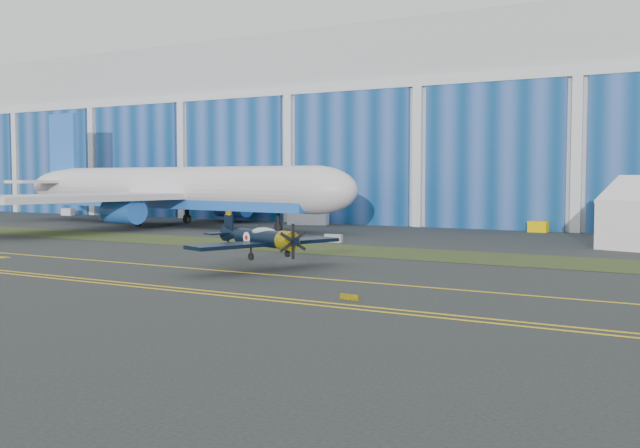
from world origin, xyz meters
The scene contains 14 objects.
ground centered at (0.00, 0.00, 0.00)m, with size 260.00×260.00×0.00m, color #2D302F.
grass_median centered at (0.00, 14.00, 0.02)m, with size 260.00×10.00×0.02m, color #475128.
hangar centered at (0.00, 71.79, 14.96)m, with size 220.00×45.70×30.00m.
taxiway_centreline centered at (0.00, -5.00, 0.01)m, with size 200.00×0.20×0.02m, color yellow.
edge_line_near centered at (0.00, -14.50, 0.01)m, with size 80.00×0.20×0.02m, color yellow.
edge_line_far centered at (0.00, -13.50, 0.01)m, with size 80.00×0.20×0.02m, color yellow.
guard_board_right centered at (22.00, -12.00, 0.17)m, with size 1.20×0.15×0.35m, color yellow.
warbird centered at (9.20, -2.74, 2.45)m, with size 14.45×15.81×3.85m.
jetliner centered at (-31.23, 33.48, 12.22)m, with size 76.42×67.07×24.44m.
shipping_container centered at (-15.80, 45.03, 1.27)m, with size 5.88×2.35×2.55m, color white.
tug centered at (17.67, 47.56, 0.71)m, with size 2.43×1.52×1.42m, color #F7C600.
cart centered at (-68.46, 45.39, 0.65)m, with size 2.16×1.30×1.30m, color silver.
barrier_a centered at (-3.36, 19.88, 0.45)m, with size 2.00×0.60×0.90m, color #9F9B88.
barrier_b centered at (2.28, 20.84, 0.45)m, with size 2.00×0.60×0.90m, color #979398.
Camera 1 is at (42.59, -50.17, 7.22)m, focal length 42.00 mm.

